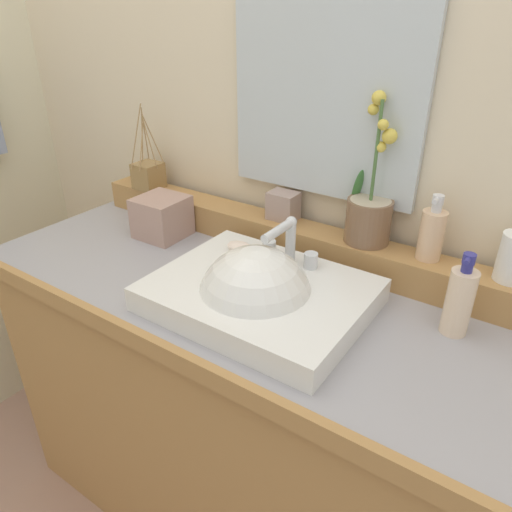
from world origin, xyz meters
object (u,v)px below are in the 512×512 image
soap_dispenser (432,233)px  trinket_box (283,206)px  soap_bar (240,247)px  tissue_box (162,217)px  reed_diffuser (148,175)px  sink_basin (257,299)px  potted_plant (369,211)px  lotion_bottle (459,300)px

soap_dispenser → trinket_box: bearing=179.0°
soap_bar → tissue_box: bearing=171.5°
reed_diffuser → trinket_box: reed_diffuser is taller
reed_diffuser → tissue_box: reed_diffuser is taller
soap_dispenser → tissue_box: bearing=-169.7°
sink_basin → trinket_box: size_ratio=6.03×
potted_plant → soap_dispenser: 0.15m
soap_dispenser → trinket_box: 0.39m
sink_basin → soap_dispenser: 0.41m
trinket_box → tissue_box: trinket_box is taller
soap_dispenser → trinket_box: soap_dispenser is taller
trinket_box → soap_dispenser: bearing=-1.0°
sink_basin → trinket_box: 0.33m
soap_bar → reed_diffuser: 0.49m
sink_basin → lotion_bottle: size_ratio=2.56×
potted_plant → soap_dispenser: potted_plant is taller
reed_diffuser → trinket_box: bearing=3.4°
potted_plant → sink_basin: bearing=-113.0°
soap_bar → soap_dispenser: 0.44m
reed_diffuser → tissue_box: size_ratio=1.98×
reed_diffuser → potted_plant: bearing=2.2°
sink_basin → soap_bar: (-0.13, 0.11, 0.05)m
tissue_box → reed_diffuser: bearing=145.1°
soap_dispenser → trinket_box: (-0.39, 0.01, -0.02)m
trinket_box → tissue_box: 0.35m
potted_plant → tissue_box: (-0.56, -0.13, -0.10)m
lotion_bottle → soap_dispenser: bearing=128.6°
soap_bar → tissue_box: 0.31m
soap_bar → tissue_box: tissue_box is taller
soap_dispenser → reed_diffuser: (-0.86, -0.02, -0.02)m
lotion_bottle → potted_plant: bearing=151.9°
lotion_bottle → tissue_box: 0.81m
soap_bar → reed_diffuser: reed_diffuser is taller
trinket_box → lotion_bottle: lotion_bottle is taller
trinket_box → lotion_bottle: bearing=-15.5°
reed_diffuser → lotion_bottle: (0.96, -0.11, -0.05)m
soap_dispenser → reed_diffuser: reed_diffuser is taller
potted_plant → tissue_box: potted_plant is taller
potted_plant → soap_dispenser: size_ratio=2.30×
soap_dispenser → sink_basin: bearing=-133.9°
sink_basin → trinket_box: bearing=111.5°
potted_plant → reed_diffuser: 0.71m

